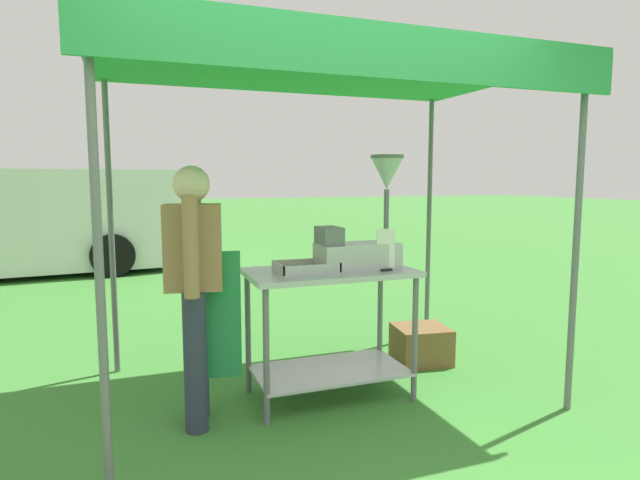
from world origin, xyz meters
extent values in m
plane|color=#3D7F33|center=(0.00, 6.00, 0.00)|extent=(70.00, 70.00, 0.00)
cylinder|color=slate|center=(-1.15, 0.15, 1.14)|extent=(0.04, 0.04, 2.27)
cylinder|color=slate|center=(1.69, 0.15, 1.14)|extent=(0.04, 0.04, 2.27)
cylinder|color=slate|center=(-1.15, 1.92, 1.14)|extent=(0.04, 0.04, 2.27)
cylinder|color=slate|center=(1.69, 1.92, 1.14)|extent=(0.04, 0.04, 2.27)
cube|color=#2D934C|center=(0.27, 1.04, 2.30)|extent=(3.04, 1.97, 0.05)
cube|color=#2D934C|center=(0.27, 0.06, 2.16)|extent=(3.04, 0.02, 0.24)
cube|color=#B7B7BC|center=(0.27, 0.89, 0.89)|extent=(1.15, 0.63, 0.04)
cube|color=#B7B7BC|center=(0.27, 0.89, 0.19)|extent=(1.05, 0.58, 0.02)
cylinder|color=slate|center=(-0.25, 0.62, 0.44)|extent=(0.04, 0.04, 0.87)
cylinder|color=slate|center=(0.79, 0.62, 0.44)|extent=(0.04, 0.04, 0.87)
cylinder|color=slate|center=(-0.25, 1.15, 0.44)|extent=(0.04, 0.04, 0.87)
cylinder|color=slate|center=(0.79, 1.15, 0.44)|extent=(0.04, 0.04, 0.87)
cube|color=#B7B7BC|center=(0.08, 0.85, 0.91)|extent=(0.40, 0.28, 0.01)
cube|color=#B7B7BC|center=(0.08, 0.72, 0.95)|extent=(0.40, 0.01, 0.06)
cube|color=#B7B7BC|center=(0.08, 0.98, 0.95)|extent=(0.40, 0.01, 0.06)
cube|color=#B7B7BC|center=(-0.11, 0.85, 0.95)|extent=(0.01, 0.28, 0.06)
cube|color=#B7B7BC|center=(0.28, 0.85, 0.95)|extent=(0.01, 0.28, 0.06)
torus|color=gold|center=(0.23, 0.79, 0.93)|extent=(0.09, 0.09, 0.02)
torus|color=gold|center=(0.01, 0.88, 0.93)|extent=(0.10, 0.10, 0.02)
torus|color=gold|center=(0.07, 0.82, 0.93)|extent=(0.09, 0.09, 0.02)
torus|color=gold|center=(0.04, 0.76, 0.93)|extent=(0.11, 0.11, 0.02)
torus|color=gold|center=(0.16, 0.89, 0.93)|extent=(0.10, 0.10, 0.02)
torus|color=gold|center=(-0.05, 0.81, 0.93)|extent=(0.11, 0.11, 0.02)
torus|color=gold|center=(-0.06, 0.91, 0.93)|extent=(0.08, 0.08, 0.02)
torus|color=gold|center=(0.13, 0.77, 0.93)|extent=(0.09, 0.09, 0.02)
torus|color=gold|center=(0.08, 0.92, 0.93)|extent=(0.10, 0.10, 0.02)
cube|color=#B7B7BC|center=(0.46, 0.86, 1.00)|extent=(0.56, 0.28, 0.18)
cube|color=slate|center=(0.25, 0.86, 1.15)|extent=(0.14, 0.22, 0.12)
cylinder|color=slate|center=(0.68, 0.86, 1.27)|extent=(0.04, 0.04, 0.37)
cone|color=#B7B7BC|center=(0.68, 0.86, 1.57)|extent=(0.22, 0.22, 0.21)
cylinder|color=slate|center=(0.68, 0.86, 1.68)|extent=(0.23, 0.23, 0.02)
cube|color=black|center=(0.61, 0.73, 0.92)|extent=(0.08, 0.05, 0.02)
cube|color=white|center=(0.61, 0.73, 1.06)|extent=(0.13, 0.02, 0.27)
cylinder|color=#2D3347|center=(-0.64, 0.89, 0.43)|extent=(0.14, 0.14, 0.86)
cylinder|color=#2D3347|center=(-0.67, 0.70, 0.43)|extent=(0.14, 0.14, 0.86)
cube|color=#9E704C|center=(-0.66, 0.79, 1.12)|extent=(0.37, 0.27, 0.52)
cube|color=#237F47|center=(-0.54, 0.77, 0.69)|extent=(0.32, 0.07, 0.80)
cylinder|color=#9E704C|center=(-0.62, 1.01, 1.15)|extent=(0.10, 0.10, 0.58)
cylinder|color=#9E704C|center=(-0.69, 0.58, 1.15)|extent=(0.10, 0.10, 0.58)
sphere|color=beige|center=(-0.66, 0.79, 1.50)|extent=(0.22, 0.22, 0.22)
cube|color=brown|center=(1.25, 1.28, 0.15)|extent=(0.48, 0.45, 0.30)
cylinder|color=black|center=(-1.30, 6.38, 0.34)|extent=(0.70, 0.30, 0.68)
cylinder|color=black|center=(-1.46, 8.24, 0.34)|extent=(0.70, 0.30, 0.68)
camera|label=1|loc=(-1.01, -2.41, 1.52)|focal=29.23mm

